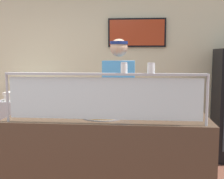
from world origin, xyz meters
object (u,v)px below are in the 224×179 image
Objects in this scene: worker_figure at (119,102)px; pizza_box_stack at (23,95)px; parmesan_shaker at (124,68)px; pepper_flake_shaker at (151,69)px; pizza_server at (103,114)px; pizza_tray at (103,116)px.

worker_figure reaches higher than pizza_box_stack.
pepper_flake_shaker is at bearing 0.00° from parmesan_shaker.
pizza_server is 2.89× the size of parmesan_shaker.
pepper_flake_shaker is at bearing -69.29° from worker_figure.
parmesan_shaker is at bearing -180.00° from pepper_flake_shaker.
pizza_tray is at bearing -47.70° from pizza_box_stack.
pepper_flake_shaker is 2.76m from pizza_box_stack.
pizza_tray is 0.86× the size of pizza_box_stack.
worker_figure reaches higher than pepper_flake_shaker.
pizza_tray is 0.72m from pepper_flake_shaker.
parmesan_shaker is 2.60m from pizza_box_stack.
pizza_box_stack is (-1.59, 0.97, -0.07)m from worker_figure.
parmesan_shaker is 0.24m from pepper_flake_shaker.
parmesan_shaker is at bearing -51.37° from pizza_server.
parmesan_shaker is (0.22, -0.27, 0.49)m from pizza_tray.
pepper_flake_shaker is 0.19× the size of pizza_box_stack.
pizza_box_stack reaches higher than pizza_server.
pizza_box_stack is (-1.70, 1.89, -0.52)m from parmesan_shaker.
pizza_tray is at bearing -99.40° from worker_figure.
parmesan_shaker reaches higher than pizza_box_stack.
pizza_server is 0.70m from pepper_flake_shaker.
parmesan_shaker is at bearing -50.55° from pizza_tray.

